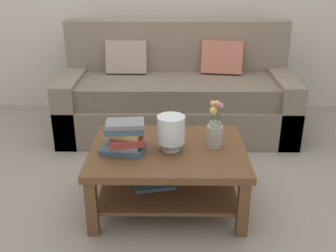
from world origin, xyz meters
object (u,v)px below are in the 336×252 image
(glass_hurricane_vase, at_px, (171,130))
(couch, at_px, (177,96))
(flower_pitcher, at_px, (215,130))
(book_stack_main, at_px, (124,137))
(coffee_table, at_px, (168,164))

(glass_hurricane_vase, bearing_deg, couch, 87.63)
(flower_pitcher, bearing_deg, glass_hurricane_vase, -168.95)
(flower_pitcher, bearing_deg, book_stack_main, -172.19)
(book_stack_main, relative_size, flower_pitcher, 0.93)
(glass_hurricane_vase, height_order, flower_pitcher, flower_pitcher)
(coffee_table, relative_size, book_stack_main, 3.46)
(coffee_table, xyz_separation_m, flower_pitcher, (0.32, 0.04, 0.24))
(coffee_table, bearing_deg, glass_hurricane_vase, -41.02)
(couch, distance_m, coffee_table, 1.34)
(coffee_table, bearing_deg, flower_pitcher, 6.67)
(coffee_table, xyz_separation_m, glass_hurricane_vase, (0.02, -0.02, 0.26))
(book_stack_main, xyz_separation_m, glass_hurricane_vase, (0.31, 0.02, 0.04))
(couch, bearing_deg, flower_pitcher, -79.55)
(couch, height_order, book_stack_main, couch)
(book_stack_main, relative_size, glass_hurricane_vase, 1.27)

